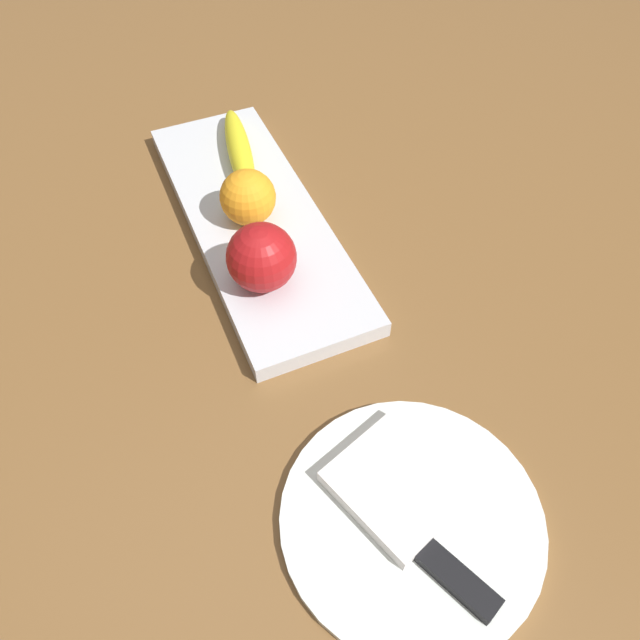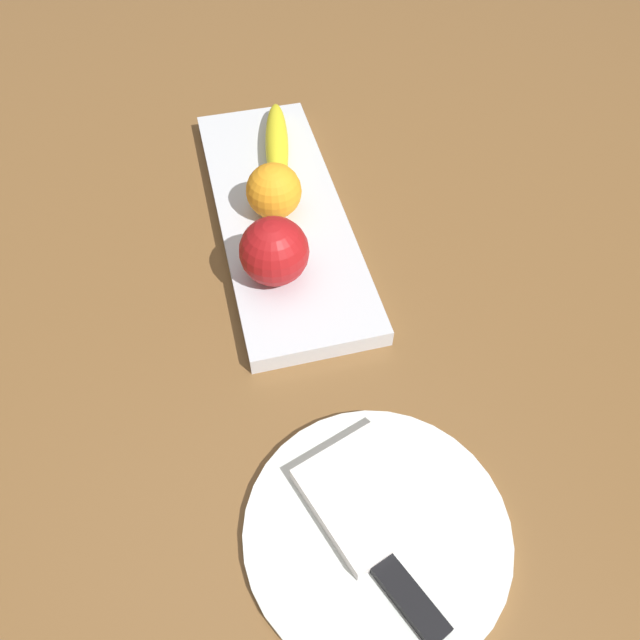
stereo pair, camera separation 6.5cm
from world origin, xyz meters
TOP-DOWN VIEW (x-y plane):
  - ground_plane at (0.00, 0.00)m, footprint 2.40×2.40m
  - fruit_tray at (-0.00, -0.03)m, footprint 0.47×0.16m
  - apple at (-0.12, -0.00)m, footprint 0.08×0.08m
  - banana at (0.12, -0.05)m, footprint 0.20×0.07m
  - orange_near_apple at (-0.01, -0.02)m, footprint 0.07×0.07m
  - dinner_plate at (-0.44, -0.03)m, footprint 0.25×0.25m
  - folded_napkin at (-0.41, -0.03)m, footprint 0.14×0.13m
  - knife at (-0.49, -0.03)m, footprint 0.17×0.09m

SIDE VIEW (x-z plane):
  - ground_plane at x=0.00m, z-range 0.00..0.00m
  - dinner_plate at x=-0.44m, z-range 0.00..0.01m
  - fruit_tray at x=0.00m, z-range 0.00..0.02m
  - knife at x=-0.49m, z-range 0.01..0.02m
  - folded_napkin at x=-0.41m, z-range 0.01..0.03m
  - banana at x=0.12m, z-range 0.02..0.06m
  - orange_near_apple at x=-0.01m, z-range 0.02..0.10m
  - apple at x=-0.12m, z-range 0.02..0.11m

